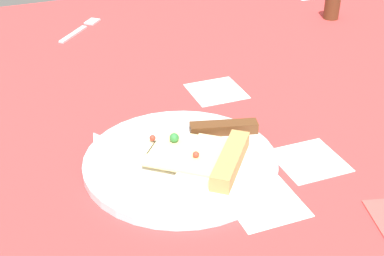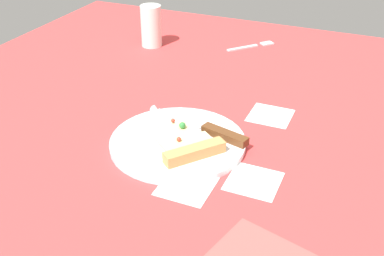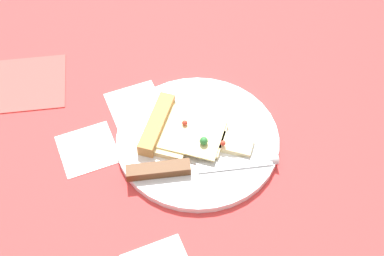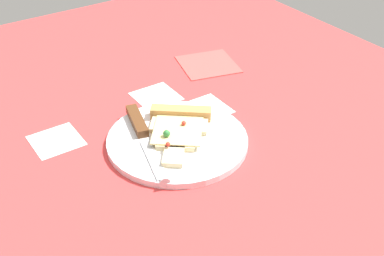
# 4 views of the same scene
# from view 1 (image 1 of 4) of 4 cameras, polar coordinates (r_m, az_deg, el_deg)

# --- Properties ---
(ground_plane) EXTENTS (1.47, 1.47, 0.03)m
(ground_plane) POSITION_cam_1_polar(r_m,az_deg,el_deg) (0.81, -1.66, -1.92)
(ground_plane) COLOR #D13838
(ground_plane) RESTS_ON ground
(plate) EXTENTS (0.27, 0.27, 0.01)m
(plate) POSITION_cam_1_polar(r_m,az_deg,el_deg) (0.74, -1.22, -3.65)
(plate) COLOR silver
(plate) RESTS_ON ground_plane
(pizza_slice) EXTENTS (0.18, 0.17, 0.03)m
(pizza_slice) POSITION_cam_1_polar(r_m,az_deg,el_deg) (0.72, 0.73, -3.06)
(pizza_slice) COLOR beige
(pizza_slice) RESTS_ON plate
(knife) EXTENTS (0.24, 0.08, 0.02)m
(knife) POSITION_cam_1_polar(r_m,az_deg,el_deg) (0.78, 0.11, -0.30)
(knife) COLOR silver
(knife) RESTS_ON plate
(pepper_shaker) EXTENTS (0.04, 0.04, 0.06)m
(pepper_shaker) POSITION_cam_1_polar(r_m,az_deg,el_deg) (1.31, 14.73, 12.40)
(pepper_shaker) COLOR #4C2D19
(pepper_shaker) RESTS_ON ground_plane
(fork) EXTENTS (0.11, 0.13, 0.01)m
(fork) POSITION_cam_1_polar(r_m,az_deg,el_deg) (1.24, -11.72, 10.43)
(fork) COLOR silver
(fork) RESTS_ON ground_plane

